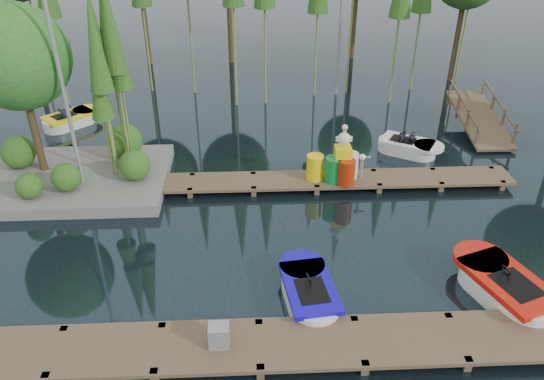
{
  "coord_description": "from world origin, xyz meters",
  "views": [
    {
      "loc": [
        -0.11,
        -12.5,
        8.9
      ],
      "look_at": [
        0.5,
        0.5,
        1.1
      ],
      "focal_mm": 35.0,
      "sensor_mm": 36.0,
      "label": 1
    }
  ],
  "objects_px": {
    "boat_red": "(504,288)",
    "utility_cabinet": "(219,336)",
    "boat_yellow_far": "(70,120)",
    "yellow_barrel": "(315,167)",
    "drum_cluster": "(343,165)",
    "island": "(46,90)",
    "boat_blue": "(309,293)"
  },
  "relations": [
    {
      "from": "island",
      "to": "boat_red",
      "type": "distance_m",
      "value": 14.09
    },
    {
      "from": "boat_red",
      "to": "boat_yellow_far",
      "type": "bearing_deg",
      "value": 120.66
    },
    {
      "from": "boat_blue",
      "to": "utility_cabinet",
      "type": "height_order",
      "value": "utility_cabinet"
    },
    {
      "from": "boat_blue",
      "to": "boat_red",
      "type": "bearing_deg",
      "value": -8.64
    },
    {
      "from": "island",
      "to": "boat_blue",
      "type": "xyz_separation_m",
      "value": [
        7.53,
        -6.22,
        -2.94
      ]
    },
    {
      "from": "island",
      "to": "yellow_barrel",
      "type": "bearing_deg",
      "value": -5.45
    },
    {
      "from": "boat_blue",
      "to": "yellow_barrel",
      "type": "bearing_deg",
      "value": 74.54
    },
    {
      "from": "boat_blue",
      "to": "yellow_barrel",
      "type": "height_order",
      "value": "yellow_barrel"
    },
    {
      "from": "utility_cabinet",
      "to": "drum_cluster",
      "type": "distance_m",
      "value": 7.8
    },
    {
      "from": "utility_cabinet",
      "to": "yellow_barrel",
      "type": "bearing_deg",
      "value": 67.92
    },
    {
      "from": "island",
      "to": "boat_yellow_far",
      "type": "relative_size",
      "value": 2.7
    },
    {
      "from": "boat_yellow_far",
      "to": "island",
      "type": "bearing_deg",
      "value": -100.09
    },
    {
      "from": "boat_red",
      "to": "utility_cabinet",
      "type": "bearing_deg",
      "value": 172.08
    },
    {
      "from": "island",
      "to": "yellow_barrel",
      "type": "height_order",
      "value": "island"
    },
    {
      "from": "boat_yellow_far",
      "to": "utility_cabinet",
      "type": "bearing_deg",
      "value": -85.76
    },
    {
      "from": "boat_red",
      "to": "yellow_barrel",
      "type": "xyz_separation_m",
      "value": [
        -3.97,
        5.53,
        0.43
      ]
    },
    {
      "from": "boat_blue",
      "to": "utility_cabinet",
      "type": "distance_m",
      "value": 2.62
    },
    {
      "from": "boat_red",
      "to": "utility_cabinet",
      "type": "xyz_separation_m",
      "value": [
        -6.81,
        -1.47,
        0.28
      ]
    },
    {
      "from": "boat_red",
      "to": "drum_cluster",
      "type": "height_order",
      "value": "drum_cluster"
    },
    {
      "from": "island",
      "to": "boat_red",
      "type": "height_order",
      "value": "island"
    },
    {
      "from": "yellow_barrel",
      "to": "utility_cabinet",
      "type": "bearing_deg",
      "value": -112.08
    },
    {
      "from": "yellow_barrel",
      "to": "drum_cluster",
      "type": "bearing_deg",
      "value": -9.78
    },
    {
      "from": "island",
      "to": "drum_cluster",
      "type": "bearing_deg",
      "value": -5.87
    },
    {
      "from": "boat_red",
      "to": "yellow_barrel",
      "type": "relative_size",
      "value": 3.87
    },
    {
      "from": "utility_cabinet",
      "to": "boat_red",
      "type": "bearing_deg",
      "value": 12.22
    },
    {
      "from": "boat_blue",
      "to": "yellow_barrel",
      "type": "xyz_separation_m",
      "value": [
        0.76,
        5.43,
        0.47
      ]
    },
    {
      "from": "drum_cluster",
      "to": "yellow_barrel",
      "type": "bearing_deg",
      "value": 170.22
    },
    {
      "from": "utility_cabinet",
      "to": "boat_yellow_far",
      "type": "bearing_deg",
      "value": 117.92
    },
    {
      "from": "drum_cluster",
      "to": "boat_red",
      "type": "bearing_deg",
      "value": -60.12
    },
    {
      "from": "boat_red",
      "to": "utility_cabinet",
      "type": "relative_size",
      "value": 6.11
    },
    {
      "from": "boat_yellow_far",
      "to": "drum_cluster",
      "type": "bearing_deg",
      "value": -51.96
    },
    {
      "from": "drum_cluster",
      "to": "island",
      "type": "bearing_deg",
      "value": 174.13
    }
  ]
}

